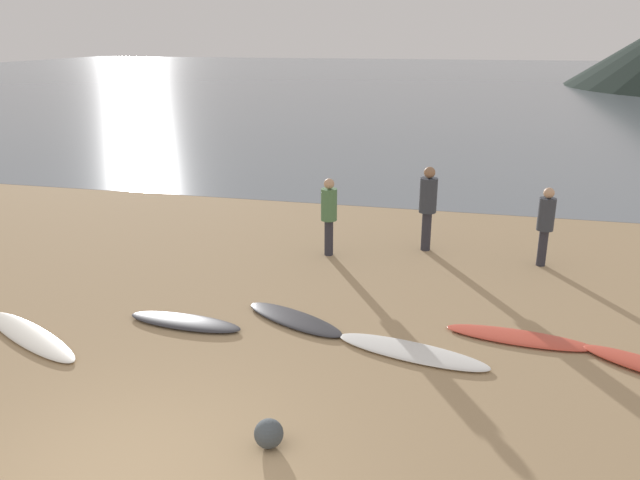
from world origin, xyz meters
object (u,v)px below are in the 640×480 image
surfboard_1 (30,336)px  person_2 (329,210)px  surfboard_4 (412,352)px  person_1 (428,202)px  person_0 (546,220)px  surfboard_2 (185,322)px  beach_rock_near (269,434)px  surfboard_5 (519,337)px  surfboard_3 (294,319)px

surfboard_1 → person_2: (3.66, 4.75, 0.94)m
surfboard_4 → person_1: (-0.15, 4.69, 1.04)m
person_0 → person_1: (-2.34, 0.42, 0.13)m
person_2 → surfboard_1: bearing=-93.2°
surfboard_2 → beach_rock_near: (2.28, -2.66, 0.12)m
surfboard_2 → person_0: person_0 is taller
person_1 → beach_rock_near: (-1.23, -7.21, -0.91)m
surfboard_2 → surfboard_5: (5.20, 0.70, -0.01)m
beach_rock_near → person_1: bearing=80.3°
surfboard_5 → person_1: person_1 is taller
surfboard_1 → person_1: bearing=71.5°
surfboard_5 → person_1: bearing=120.1°
surfboard_3 → person_2: person_2 is taller
surfboard_5 → person_0: 3.62m
surfboard_5 → person_0: person_0 is taller
surfboard_3 → surfboard_5: bearing=29.3°
surfboard_4 → beach_rock_near: 2.88m
surfboard_2 → beach_rock_near: bearing=-45.0°
person_0 → person_2: bearing=-78.4°
surfboard_1 → person_0: person_0 is taller
surfboard_2 → surfboard_4: 3.65m
surfboard_3 → surfboard_4: size_ratio=0.84×
surfboard_1 → person_0: (7.96, 5.12, 0.91)m
surfboard_4 → beach_rock_near: (-1.38, -2.53, 0.13)m
person_2 → beach_rock_near: person_2 is taller
surfboard_4 → beach_rock_near: bearing=-105.4°
surfboard_3 → beach_rock_near: bearing=-53.3°
person_1 → person_2: person_1 is taller
surfboard_4 → person_2: size_ratio=1.39×
surfboard_4 → person_0: 4.89m
surfboard_3 → surfboard_5: surfboard_3 is taller
person_0 → surfboard_1: bearing=-50.6°
surfboard_4 → person_2: 4.53m
surfboard_1 → surfboard_3: bearing=48.4°
surfboard_2 → person_2: (1.54, 3.76, 0.93)m
surfboard_1 → person_0: size_ratio=1.58×
person_2 → surfboard_3: bearing=-52.9°
person_1 → surfboard_3: bearing=-16.9°
person_1 → beach_rock_near: person_1 is taller
surfboard_2 → surfboard_5: bearing=12.1°
surfboard_1 → person_2: 6.07m
surfboard_4 → person_0: size_ratio=1.43×
surfboard_3 → person_0: size_ratio=1.20×
surfboard_1 → person_0: bearing=59.7°
person_0 → person_1: size_ratio=0.88×
surfboard_1 → surfboard_4: size_ratio=1.11×
surfboard_3 → person_0: person_0 is taller
beach_rock_near → surfboard_1: bearing=159.2°
surfboard_2 → surfboard_3: bearing=21.3°
person_2 → person_1: bearing=56.4°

